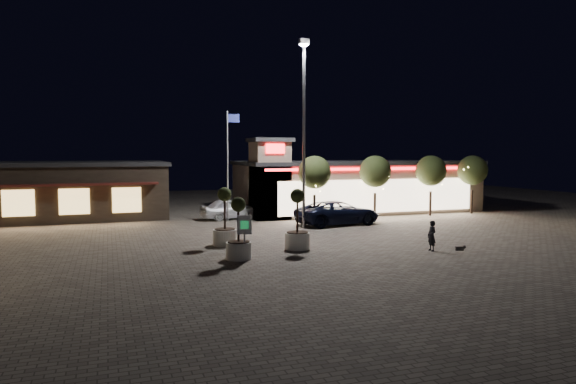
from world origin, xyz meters
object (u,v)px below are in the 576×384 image
object	(u,v)px
pedestrian	(432,236)
valet_sign	(244,229)
pickup_truck	(338,213)
planter_left	(225,227)
planter_mid	(239,240)
white_sedan	(232,209)

from	to	relation	value
pedestrian	valet_sign	distance (m)	9.62
pickup_truck	planter_left	world-z (taller)	planter_left
pedestrian	valet_sign	bearing A→B (deg)	-97.02
pedestrian	pickup_truck	bearing A→B (deg)	-178.23
pickup_truck	pedestrian	xyz separation A→B (m)	(0.41, -10.39, -0.06)
valet_sign	planter_mid	bearing A→B (deg)	140.44
planter_left	planter_mid	distance (m)	3.77
pickup_truck	planter_mid	world-z (taller)	planter_mid
planter_mid	pickup_truck	bearing A→B (deg)	44.22
pickup_truck	valet_sign	size ratio (longest dim) A/B	2.86
white_sedan	planter_mid	distance (m)	14.73
planter_left	pickup_truck	bearing A→B (deg)	30.16
pedestrian	planter_left	distance (m)	10.85
pickup_truck	planter_left	size ratio (longest dim) A/B	1.90
white_sedan	pedestrian	bearing A→B (deg)	-163.13
white_sedan	planter_left	size ratio (longest dim) A/B	1.47
planter_left	planter_mid	world-z (taller)	planter_left
pedestrian	planter_mid	size ratio (longest dim) A/B	0.53
pickup_truck	valet_sign	bearing A→B (deg)	129.12
pedestrian	planter_left	size ratio (longest dim) A/B	0.49
pedestrian	planter_mid	world-z (taller)	planter_mid
pedestrian	planter_left	world-z (taller)	planter_left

